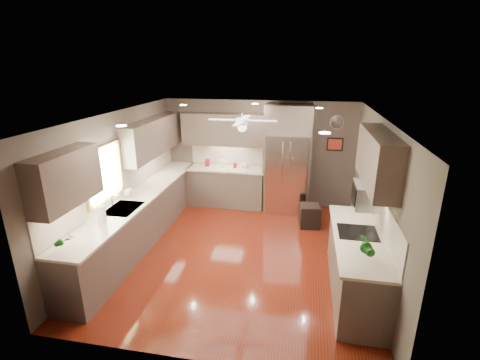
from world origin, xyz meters
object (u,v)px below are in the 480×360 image
(soap_bottle, at_px, (129,192))
(microwave, at_px, (369,195))
(paper_towel, at_px, (102,215))
(refrigerator, at_px, (287,161))
(bowl, at_px, (244,167))
(canister_c, at_px, (222,164))
(canister_d, at_px, (235,165))
(potted_plant_left, at_px, (66,240))
(stool, at_px, (310,216))
(potted_plant_right, at_px, (366,246))
(canister_a, at_px, (207,163))

(soap_bottle, bearing_deg, microwave, -7.78)
(microwave, xyz_separation_m, paper_towel, (-3.98, -0.55, -0.40))
(refrigerator, bearing_deg, bowl, 176.78)
(canister_c, bearing_deg, canister_d, 6.59)
(canister_c, height_order, refrigerator, refrigerator)
(potted_plant_left, xyz_separation_m, stool, (3.21, 3.30, -0.86))
(canister_d, distance_m, potted_plant_right, 4.39)
(refrigerator, bearing_deg, potted_plant_left, -122.84)
(potted_plant_left, bearing_deg, bowl, 68.42)
(canister_d, height_order, soap_bottle, soap_bottle)
(soap_bottle, distance_m, microwave, 4.17)
(refrigerator, height_order, stool, refrigerator)
(canister_d, bearing_deg, bowl, -4.18)
(canister_a, relative_size, canister_c, 0.98)
(potted_plant_left, bearing_deg, paper_towel, 90.17)
(canister_a, xyz_separation_m, bowl, (0.90, -0.03, -0.05))
(potted_plant_left, relative_size, microwave, 0.58)
(canister_a, distance_m, microwave, 4.30)
(paper_towel, bearing_deg, bowl, 63.61)
(soap_bottle, bearing_deg, potted_plant_left, -86.11)
(soap_bottle, xyz_separation_m, refrigerator, (2.78, 2.15, 0.14))
(bowl, distance_m, refrigerator, 1.03)
(microwave, bearing_deg, soap_bottle, 172.22)
(soap_bottle, distance_m, potted_plant_right, 4.23)
(potted_plant_left, bearing_deg, microwave, 19.32)
(bowl, relative_size, microwave, 0.39)
(potted_plant_right, xyz_separation_m, paper_towel, (-3.85, 0.32, -0.04))
(stool, bearing_deg, paper_towel, -142.61)
(microwave, bearing_deg, potted_plant_right, -97.95)
(canister_d, relative_size, stool, 0.27)
(canister_d, relative_size, bowl, 0.59)
(canister_a, distance_m, potted_plant_right, 4.81)
(bowl, bearing_deg, soap_bottle, -128.89)
(canister_d, distance_m, microwave, 3.80)
(canister_d, height_order, stool, canister_d)
(canister_d, bearing_deg, canister_a, 178.69)
(bowl, height_order, refrigerator, refrigerator)
(canister_d, height_order, microwave, microwave)
(canister_a, relative_size, stool, 0.37)
(potted_plant_right, bearing_deg, paper_towel, 175.29)
(potted_plant_right, height_order, stool, potted_plant_right)
(stool, relative_size, paper_towel, 1.53)
(canister_a, xyz_separation_m, paper_towel, (-0.74, -3.35, 0.06))
(refrigerator, height_order, microwave, refrigerator)
(potted_plant_right, distance_m, refrigerator, 3.78)
(canister_a, relative_size, soap_bottle, 0.85)
(refrigerator, bearing_deg, stool, -54.77)
(soap_bottle, bearing_deg, canister_d, 54.97)
(canister_c, distance_m, canister_d, 0.31)
(refrigerator, relative_size, stool, 5.09)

